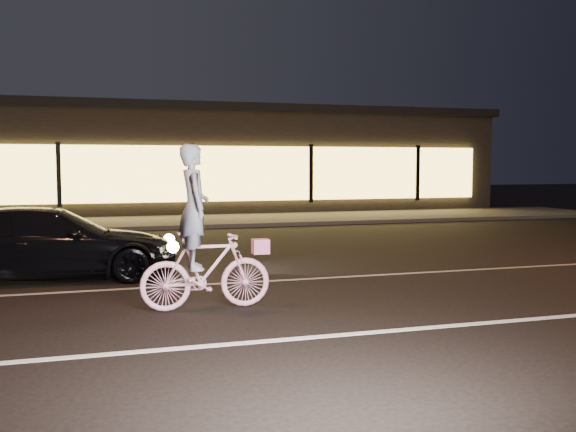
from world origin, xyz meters
name	(u,v)px	position (x,y,z in m)	size (l,w,h in m)	color
ground	(352,304)	(0.00, 0.00, 0.00)	(90.00, 90.00, 0.00)	black
lane_stripe_near	(401,330)	(0.00, -1.50, 0.00)	(60.00, 0.12, 0.01)	silver
lane_stripe_far	(306,279)	(0.00, 2.00, 0.00)	(60.00, 0.10, 0.01)	gray
sidewalk	(201,221)	(0.00, 13.00, 0.06)	(30.00, 4.00, 0.12)	#383533
storefront	(177,159)	(0.00, 18.97, 2.15)	(25.40, 8.42, 4.20)	black
cyclist	(203,251)	(-2.04, 0.24, 0.78)	(1.75, 0.60, 2.20)	#FF4D8B
sedan	(51,243)	(-4.11, 3.26, 0.61)	(4.28, 1.94, 1.22)	black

